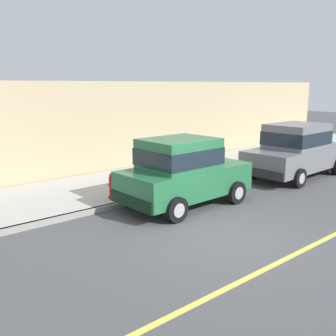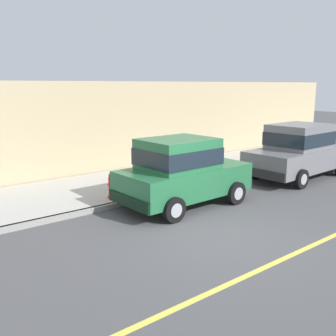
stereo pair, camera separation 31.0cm
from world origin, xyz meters
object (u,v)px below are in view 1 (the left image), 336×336
(car_green_hatchback, at_px, (183,171))
(dog_brown, at_px, (148,172))
(car_grey_sedan, at_px, (297,150))
(fire_hydrant, at_px, (112,187))

(car_green_hatchback, height_order, dog_brown, car_green_hatchback)
(car_grey_sedan, distance_m, fire_hydrant, 7.03)
(car_green_hatchback, height_order, fire_hydrant, car_green_hatchback)
(car_green_hatchback, relative_size, fire_hydrant, 5.29)
(fire_hydrant, bearing_deg, car_grey_sedan, 77.30)
(car_green_hatchback, xyz_separation_m, dog_brown, (-2.46, 0.67, -0.55))
(fire_hydrant, bearing_deg, car_green_hatchback, 43.04)
(car_green_hatchback, bearing_deg, dog_brown, 164.65)
(car_grey_sedan, distance_m, dog_brown, 5.46)
(fire_hydrant, bearing_deg, dog_brown, 116.27)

